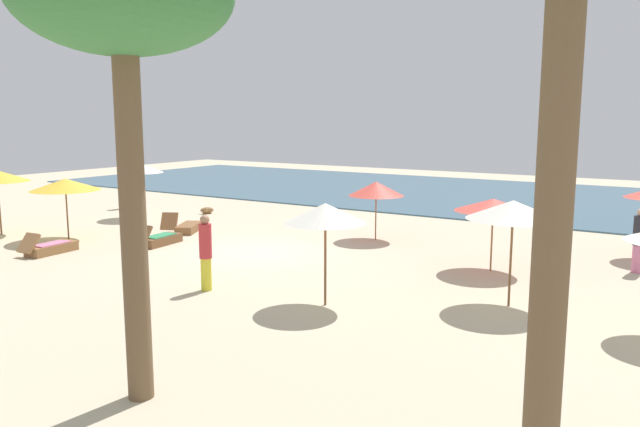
% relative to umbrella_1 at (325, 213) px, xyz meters
% --- Properties ---
extents(ground_plane, '(60.00, 60.00, 0.00)m').
position_rel_umbrella_1_xyz_m(ground_plane, '(-4.51, 3.43, -2.04)').
color(ground_plane, beige).
extents(ocean_water, '(48.00, 16.00, 0.06)m').
position_rel_umbrella_1_xyz_m(ocean_water, '(-4.51, 20.43, -2.01)').
color(ocean_water, '#3D6075').
rests_on(ocean_water, ground_plane).
extents(umbrella_1, '(1.76, 1.76, 2.26)m').
position_rel_umbrella_1_xyz_m(umbrella_1, '(0.00, 0.00, 0.00)').
color(umbrella_1, brown).
rests_on(umbrella_1, ground_plane).
extents(umbrella_4, '(2.27, 2.27, 2.05)m').
position_rel_umbrella_1_xyz_m(umbrella_4, '(-11.19, 1.58, -0.18)').
color(umbrella_4, brown).
rests_on(umbrella_4, ground_plane).
extents(umbrella_5, '(2.03, 2.03, 1.95)m').
position_rel_umbrella_1_xyz_m(umbrella_5, '(2.11, 4.98, -0.26)').
color(umbrella_5, olive).
rests_on(umbrella_5, ground_plane).
extents(umbrella_6, '(1.85, 1.85, 1.96)m').
position_rel_umbrella_1_xyz_m(umbrella_6, '(-2.46, 7.11, -0.32)').
color(umbrella_6, brown).
rests_on(umbrella_6, ground_plane).
extents(umbrella_7, '(1.99, 1.99, 2.33)m').
position_rel_umbrella_1_xyz_m(umbrella_7, '(3.41, 2.10, 0.08)').
color(umbrella_7, brown).
rests_on(umbrella_7, ground_plane).
extents(umbrella_8, '(1.83, 1.83, 2.23)m').
position_rel_umbrella_1_xyz_m(umbrella_8, '(-12.61, 6.04, -0.00)').
color(umbrella_8, brown).
rests_on(umbrella_8, ground_plane).
extents(lounger_0, '(0.72, 1.72, 0.70)m').
position_rel_umbrella_1_xyz_m(lounger_0, '(-9.74, -0.10, -1.86)').
color(lounger_0, olive).
rests_on(lounger_0, ground_plane).
extents(lounger_1, '(1.29, 1.73, 0.74)m').
position_rel_umbrella_1_xyz_m(lounger_1, '(-8.82, 4.72, -1.87)').
color(lounger_1, brown).
rests_on(lounger_1, ground_plane).
extents(lounger_2, '(0.76, 1.72, 0.71)m').
position_rel_umbrella_1_xyz_m(lounger_2, '(-7.94, 2.57, -1.86)').
color(lounger_2, brown).
rests_on(lounger_2, ground_plane).
extents(person_0, '(0.44, 0.44, 1.72)m').
position_rel_umbrella_1_xyz_m(person_0, '(5.44, 6.89, -1.17)').
color(person_0, '#D17299').
rests_on(person_0, ground_plane).
extents(person_1, '(0.39, 0.39, 1.81)m').
position_rel_umbrella_1_xyz_m(person_1, '(-3.00, -0.53, -1.11)').
color(person_1, yellow).
rests_on(person_1, ground_plane).
extents(person_2, '(0.48, 0.48, 1.83)m').
position_rel_umbrella_1_xyz_m(person_2, '(-15.25, 7.58, -1.12)').
color(person_2, yellow).
rests_on(person_2, ground_plane).
extents(palm_0, '(3.00, 3.00, 6.54)m').
position_rel_umbrella_1_xyz_m(palm_0, '(0.11, -5.28, 3.53)').
color(palm_0, brown).
rests_on(palm_0, ground_plane).
extents(dog, '(0.54, 0.61, 0.30)m').
position_rel_umbrella_1_xyz_m(dog, '(-11.07, 8.20, -1.88)').
color(dog, olive).
rests_on(dog, ground_plane).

